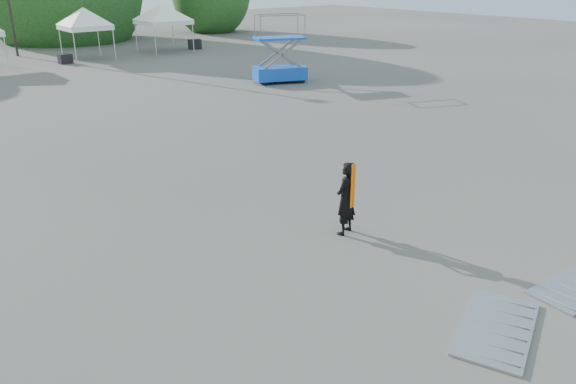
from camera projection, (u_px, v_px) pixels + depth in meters
ground at (261, 212)px, 14.04m from camera, size 120.00×120.00×0.00m
tent_f at (83, 12)px, 36.16m from camera, size 3.95×3.95×3.88m
tent_g at (162, 8)px, 39.71m from camera, size 4.50×4.50×3.88m
man at (346, 198)px, 12.63m from camera, size 0.72×0.59×1.72m
scissor_lift at (280, 49)px, 29.25m from camera, size 3.00×2.25×3.48m
barrier_left at (497, 328)px, 9.48m from camera, size 2.45×1.84×0.07m
crate_mid at (65, 59)px, 35.67m from camera, size 0.82×0.66×0.61m
crate_east at (195, 44)px, 42.10m from camera, size 1.09×0.97×0.70m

